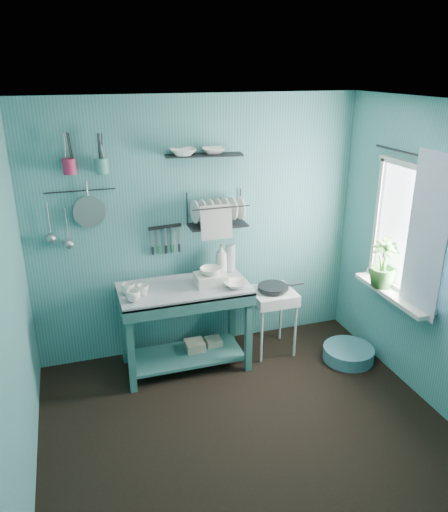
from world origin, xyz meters
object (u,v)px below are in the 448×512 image
object	(u,v)px
work_counter	(185,327)
frying_pan	(273,287)
mug_mid	(143,290)
mug_right	(128,289)
utensil_cup_teal	(102,166)
colander	(89,212)
utensil_cup_magenta	(69,166)
hotplate_stand	(272,321)
potted_plant	(384,264)
floor_basin	(348,353)
water_bottle	(230,258)
storage_tin_large	(195,351)
storage_tin_small	(214,347)
dish_rack	(218,210)
soap_bottle	(221,259)
mug_left	(133,296)
wash_tub	(211,279)

from	to	relation	value
work_counter	frying_pan	world-z (taller)	work_counter
mug_mid	mug_right	world-z (taller)	mug_right
frying_pan	utensil_cup_teal	distance (m)	1.96
mug_mid	colander	world-z (taller)	colander
mug_mid	utensil_cup_magenta	world-z (taller)	utensil_cup_magenta
hotplate_stand	potted_plant	xyz separation A→B (m)	(0.84, -0.54, 0.72)
utensil_cup_magenta	floor_basin	xyz separation A→B (m)	(2.43, -0.69, -1.87)
work_counter	water_bottle	xyz separation A→B (m)	(0.52, 0.22, 0.56)
potted_plant	storage_tin_large	xyz separation A→B (m)	(-1.63, 0.57, -0.94)
colander	storage_tin_small	size ratio (longest dim) A/B	1.40
work_counter	storage_tin_large	distance (m)	0.33
water_bottle	storage_tin_small	world-z (taller)	water_bottle
hotplate_stand	storage_tin_large	distance (m)	0.82
dish_rack	potted_plant	size ratio (longest dim) A/B	1.23
soap_bottle	storage_tin_small	size ratio (longest dim) A/B	1.49
water_bottle	colander	distance (m)	1.39
soap_bottle	dish_rack	bearing A→B (deg)	104.51
frying_pan	utensil_cup_magenta	distance (m)	2.18
mug_left	wash_tub	size ratio (longest dim) A/B	0.44
soap_bottle	potted_plant	xyz separation A→B (m)	(1.31, -0.72, 0.06)
work_counter	wash_tub	xyz separation A→B (m)	(0.25, -0.02, 0.47)
utensil_cup_magenta	potted_plant	xyz separation A→B (m)	(2.61, -0.83, -0.88)
soap_bottle	utensil_cup_magenta	xyz separation A→B (m)	(-1.30, 0.11, 0.95)
utensil_cup_teal	potted_plant	bearing A→B (deg)	-19.44
dish_rack	utensil_cup_magenta	xyz separation A→B (m)	(-1.28, 0.05, 0.47)
mug_right	utensil_cup_magenta	size ratio (longest dim) A/B	0.95
wash_tub	dish_rack	size ratio (longest dim) A/B	0.51
frying_pan	mug_mid	bearing A→B (deg)	-176.31
floor_basin	dish_rack	bearing A→B (deg)	150.89
work_counter	frying_pan	distance (m)	0.94
mug_right	floor_basin	size ratio (longest dim) A/B	0.25
mug_left	utensil_cup_teal	bearing A→B (deg)	105.94
utensil_cup_teal	hotplate_stand	bearing A→B (deg)	-10.84
mug_mid	floor_basin	bearing A→B (deg)	-9.37
mug_mid	utensil_cup_magenta	distance (m)	1.22
water_bottle	hotplate_stand	size ratio (longest dim) A/B	0.42
mug_left	mug_mid	xyz separation A→B (m)	(0.10, 0.10, -0.00)
mug_left	storage_tin_small	bearing A→B (deg)	17.10
dish_rack	colander	bearing A→B (deg)	173.77
wash_tub	potted_plant	world-z (taller)	potted_plant
mug_right	wash_tub	size ratio (longest dim) A/B	0.44
work_counter	mug_left	xyz separation A→B (m)	(-0.48, -0.16, 0.47)
hotplate_stand	mug_left	bearing A→B (deg)	-176.99
mug_mid	colander	size ratio (longest dim) A/B	0.36
utensil_cup_magenta	storage_tin_small	xyz separation A→B (m)	(1.18, -0.23, -1.84)
potted_plant	wash_tub	bearing A→B (deg)	161.44
mug_right	storage_tin_small	world-z (taller)	mug_right
hotplate_stand	mug_right	bearing A→B (deg)	176.36
mug_left	mug_mid	size ratio (longest dim) A/B	1.23
hotplate_stand	utensil_cup_magenta	size ratio (longest dim) A/B	5.10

